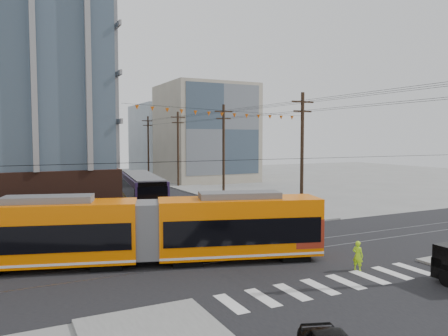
{
  "coord_description": "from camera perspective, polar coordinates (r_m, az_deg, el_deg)",
  "views": [
    {
      "loc": [
        -14.05,
        -19.27,
        7.12
      ],
      "look_at": [
        0.06,
        9.0,
        4.97
      ],
      "focal_mm": 35.0,
      "sensor_mm": 36.0,
      "label": 1
    }
  ],
  "objects": [
    {
      "name": "ground",
      "position": [
        24.89,
        9.4,
        -12.78
      ],
      "size": [
        160.0,
        160.0,
        0.0
      ],
      "primitive_type": "plane",
      "color": "slate"
    },
    {
      "name": "bg_bldg_ne_near",
      "position": [
        73.68,
        -2.47,
        4.58
      ],
      "size": [
        14.0,
        14.0,
        16.0
      ],
      "primitive_type": "cube",
      "color": "gray",
      "rests_on": "ground"
    },
    {
      "name": "bg_bldg_nw_far",
      "position": [
        91.31,
        -26.61,
        5.3
      ],
      "size": [
        16.0,
        18.0,
        20.0
      ],
      "primitive_type": "cube",
      "color": "gray",
      "rests_on": "ground"
    },
    {
      "name": "bg_bldg_ne_far",
      "position": [
        92.97,
        -6.38,
        3.81
      ],
      "size": [
        16.0,
        16.0,
        14.0
      ],
      "primitive_type": "cube",
      "color": "#8C99A5",
      "rests_on": "ground"
    },
    {
      "name": "utility_pole_far",
      "position": [
        78.59,
        -9.86,
        2.67
      ],
      "size": [
        0.3,
        0.3,
        11.0
      ],
      "primitive_type": "cylinder",
      "color": "black",
      "rests_on": "ground"
    },
    {
      "name": "streetcar",
      "position": [
        25.25,
        -9.95,
        -8.04
      ],
      "size": [
        19.9,
        8.52,
        3.85
      ],
      "primitive_type": null,
      "rotation": [
        0.0,
        0.0,
        -0.3
      ],
      "color": "#EF6700",
      "rests_on": "ground"
    },
    {
      "name": "city_bus",
      "position": [
        42.67,
        -10.66,
        -3.23
      ],
      "size": [
        4.75,
        13.5,
        3.75
      ],
      "primitive_type": null,
      "rotation": [
        0.0,
        0.0,
        -0.15
      ],
      "color": "#2B1B47",
      "rests_on": "ground"
    },
    {
      "name": "parked_car_silver",
      "position": [
        35.89,
        -12.95,
        -6.36
      ],
      "size": [
        1.76,
        4.82,
        1.58
      ],
      "primitive_type": "imported",
      "rotation": [
        0.0,
        0.0,
        3.16
      ],
      "color": "#9B9B9B",
      "rests_on": "ground"
    },
    {
      "name": "parked_car_white",
      "position": [
        41.07,
        -14.3,
        -5.21
      ],
      "size": [
        3.05,
        5.17,
        1.41
      ],
      "primitive_type": "imported",
      "rotation": [
        0.0,
        0.0,
        2.9
      ],
      "color": "beige",
      "rests_on": "ground"
    },
    {
      "name": "parked_car_grey",
      "position": [
        42.58,
        -14.71,
        -4.85
      ],
      "size": [
        2.5,
        5.31,
        1.47
      ],
      "primitive_type": "imported",
      "rotation": [
        0.0,
        0.0,
        3.15
      ],
      "color": "#585D69",
      "rests_on": "ground"
    },
    {
      "name": "pedestrian",
      "position": [
        25.0,
        17.07,
        -10.89
      ],
      "size": [
        0.57,
        0.69,
        1.62
      ],
      "primitive_type": "imported",
      "rotation": [
        0.0,
        0.0,
        1.94
      ],
      "color": "#B6F619",
      "rests_on": "ground"
    },
    {
      "name": "jersey_barrier",
      "position": [
        39.97,
        7.96,
        -5.85
      ],
      "size": [
        1.96,
        3.81,
        0.75
      ],
      "primitive_type": "cube",
      "rotation": [
        0.0,
        0.0,
        0.32
      ],
      "color": "gray",
      "rests_on": "ground"
    }
  ]
}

